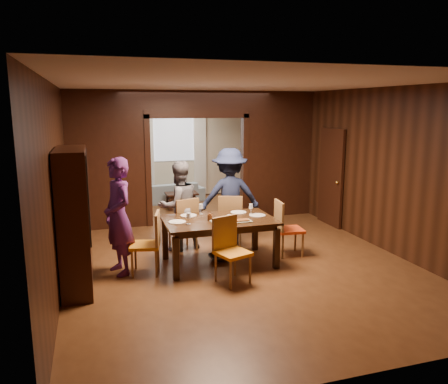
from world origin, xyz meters
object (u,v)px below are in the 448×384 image
object	(u,v)px
person_grey	(179,206)
chair_left	(145,243)
person_purple	(118,216)
chair_near	(233,251)
person_navy	(230,196)
chair_right	(290,228)
chair_far_r	(230,219)
coffee_table	(182,200)
chair_far_l	(183,224)
dining_table	(219,241)
hutch	(74,220)
sofa	(170,192)

from	to	relation	value
person_grey	chair_left	distance (m)	1.28
person_purple	chair_near	size ratio (longest dim) A/B	1.87
person_navy	chair_right	xyz separation A→B (m)	(0.79, -0.95, -0.42)
chair_far_r	chair_left	bearing A→B (deg)	49.21
chair_left	chair_right	bearing A→B (deg)	106.68
coffee_table	chair_right	size ratio (longest dim) A/B	0.82
chair_far_l	chair_far_r	world-z (taller)	same
coffee_table	chair_left	distance (m)	4.45
chair_far_r	dining_table	bearing A→B (deg)	80.81
person_navy	chair_left	size ratio (longest dim) A/B	1.86
person_purple	dining_table	size ratio (longest dim) A/B	1.01
dining_table	coffee_table	bearing A→B (deg)	86.92
chair_near	dining_table	bearing A→B (deg)	67.90
chair_left	person_navy	bearing A→B (deg)	135.81
coffee_table	person_grey	bearing A→B (deg)	-102.34
person_navy	chair_right	bearing A→B (deg)	135.70
person_navy	chair_left	world-z (taller)	person_navy
dining_table	chair_left	xyz separation A→B (m)	(-1.22, -0.07, 0.10)
dining_table	coffee_table	world-z (taller)	dining_table
person_grey	person_navy	size ratio (longest dim) A/B	0.89
person_navy	chair_far_r	world-z (taller)	person_navy
chair_far_l	chair_near	xyz separation A→B (m)	(0.39, -1.71, 0.00)
chair_near	hutch	xyz separation A→B (m)	(-2.18, 0.46, 0.52)
chair_far_r	person_grey	bearing A→B (deg)	18.78
person_navy	chair_far_r	bearing A→B (deg)	88.00
hutch	chair_far_r	bearing A→B (deg)	25.23
person_purple	dining_table	xyz separation A→B (m)	(1.59, -0.06, -0.53)
chair_far_r	hutch	bearing A→B (deg)	44.32
hutch	person_navy	bearing A→B (deg)	26.68
sofa	chair_far_l	bearing A→B (deg)	75.13
chair_right	hutch	size ratio (longest dim) A/B	0.48
person_purple	coffee_table	xyz separation A→B (m)	(1.81, 4.07, -0.71)
person_purple	hutch	bearing A→B (deg)	-75.13
person_grey	hutch	world-z (taller)	hutch
chair_far_l	chair_near	size ratio (longest dim) A/B	1.00
chair_left	chair_right	xyz separation A→B (m)	(2.51, 0.13, 0.00)
person_grey	chair_near	xyz separation A→B (m)	(0.45, -1.74, -0.32)
person_grey	dining_table	size ratio (longest dim) A/B	0.90
person_grey	chair_far_l	size ratio (longest dim) A/B	1.66
sofa	chair_near	distance (m)	5.82
person_grey	sofa	bearing A→B (deg)	-113.89
dining_table	chair_right	xyz separation A→B (m)	(1.30, 0.06, 0.10)
coffee_table	chair_right	xyz separation A→B (m)	(1.07, -4.07, 0.28)
chair_left	hutch	bearing A→B (deg)	-60.48
person_grey	person_purple	bearing A→B (deg)	21.80
person_navy	chair_far_r	distance (m)	0.43
person_navy	hutch	bearing A→B (deg)	32.61
chair_left	chair_near	size ratio (longest dim) A/B	1.00
chair_far_r	hutch	world-z (taller)	hutch
dining_table	chair_near	bearing A→B (deg)	-92.30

